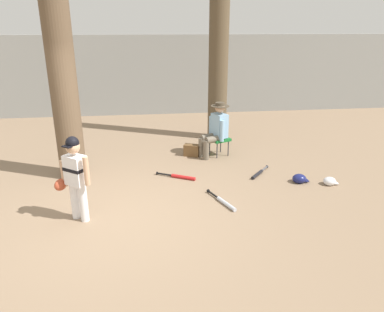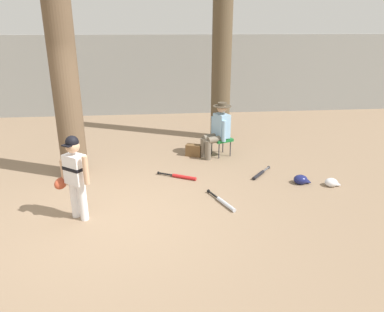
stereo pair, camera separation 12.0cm
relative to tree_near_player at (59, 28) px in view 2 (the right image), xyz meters
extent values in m
plane|color=#897056|center=(0.90, -1.83, -2.72)|extent=(60.00, 60.00, 0.00)
cube|color=gray|center=(0.90, 5.19, -1.47)|extent=(18.00, 0.36, 2.50)
cylinder|color=brown|center=(0.00, 0.00, 0.25)|extent=(0.49, 0.49, 5.93)
cone|color=brown|center=(0.00, 0.00, -2.72)|extent=(0.66, 0.66, 0.29)
cylinder|color=brown|center=(3.24, 2.17, 0.09)|extent=(0.48, 0.48, 5.62)
cone|color=brown|center=(3.24, 2.17, -2.72)|extent=(0.73, 0.73, 0.29)
cylinder|color=white|center=(0.48, -1.81, -2.43)|extent=(0.12, 0.12, 0.58)
cylinder|color=white|center=(0.34, -1.71, -2.43)|extent=(0.12, 0.12, 0.58)
cube|color=white|center=(0.41, -1.76, -1.92)|extent=(0.36, 0.34, 0.44)
cube|color=black|center=(0.41, -1.76, -1.90)|extent=(0.37, 0.35, 0.05)
sphere|color=tan|center=(0.41, -1.76, -1.57)|extent=(0.20, 0.20, 0.20)
sphere|color=black|center=(0.41, -1.76, -1.51)|extent=(0.19, 0.19, 0.19)
cube|color=black|center=(0.36, -1.83, -1.53)|extent=(0.17, 0.16, 0.02)
cylinder|color=tan|center=(0.59, -1.92, -1.88)|extent=(0.11, 0.11, 0.42)
cylinder|color=tan|center=(0.22, -1.67, -2.00)|extent=(0.11, 0.11, 0.40)
ellipsoid|color=#AD472D|center=(0.17, -1.70, -2.16)|extent=(0.23, 0.25, 0.18)
cube|color=#196B2D|center=(3.03, 0.81, -2.34)|extent=(0.52, 0.52, 0.06)
cylinder|color=#333338|center=(2.95, 0.62, -2.53)|extent=(0.02, 0.02, 0.38)
cylinder|color=#333338|center=(2.84, 0.89, -2.53)|extent=(0.02, 0.02, 0.38)
cylinder|color=#333338|center=(3.23, 0.73, -2.53)|extent=(0.02, 0.02, 0.38)
cylinder|color=#333338|center=(3.11, 1.01, -2.53)|extent=(0.02, 0.02, 0.38)
cylinder|color=#6B6051|center=(2.70, 0.56, -2.50)|extent=(0.13, 0.13, 0.43)
cylinder|color=#6B6051|center=(2.63, 0.75, -2.50)|extent=(0.13, 0.13, 0.43)
cylinder|color=#6B6051|center=(2.89, 0.64, -2.29)|extent=(0.43, 0.29, 0.15)
cylinder|color=#6B6051|center=(2.81, 0.83, -2.29)|extent=(0.43, 0.29, 0.15)
cube|color=#8CB7D8|center=(3.03, 0.81, -2.03)|extent=(0.36, 0.42, 0.52)
cylinder|color=#8CB7D8|center=(3.04, 0.58, -2.09)|extent=(0.12, 0.12, 0.46)
cylinder|color=#8CB7D8|center=(2.87, 0.98, -2.09)|extent=(0.12, 0.12, 0.46)
sphere|color=tan|center=(3.03, 0.81, -1.63)|extent=(0.22, 0.22, 0.22)
cylinder|color=#4C4233|center=(3.03, 0.81, -1.60)|extent=(0.40, 0.40, 0.02)
cylinder|color=#4C4233|center=(3.03, 0.81, -1.56)|extent=(0.20, 0.20, 0.09)
cube|color=brown|center=(2.42, 0.84, -2.59)|extent=(0.38, 0.30, 0.26)
cylinder|color=#B7BCC6|center=(2.68, -1.61, -2.69)|extent=(0.24, 0.47, 0.07)
cylinder|color=black|center=(2.53, -1.24, -2.69)|extent=(0.15, 0.31, 0.03)
cylinder|color=black|center=(2.47, -1.09, -2.69)|extent=(0.06, 0.04, 0.06)
cylinder|color=black|center=(3.54, -0.48, -2.69)|extent=(0.33, 0.37, 0.07)
cylinder|color=#4C4C51|center=(3.77, -0.21, -2.69)|extent=(0.21, 0.24, 0.03)
cylinder|color=#4C4C51|center=(3.86, -0.10, -2.69)|extent=(0.05, 0.05, 0.06)
cylinder|color=red|center=(2.10, -0.43, -2.69)|extent=(0.45, 0.29, 0.07)
cylinder|color=black|center=(1.75, -0.24, -2.69)|extent=(0.30, 0.18, 0.03)
cylinder|color=black|center=(1.61, -0.17, -2.69)|extent=(0.04, 0.06, 0.06)
ellipsoid|color=navy|center=(4.23, -0.87, -2.64)|extent=(0.26, 0.23, 0.18)
cube|color=navy|center=(4.35, -0.87, -2.68)|extent=(0.11, 0.13, 0.02)
ellipsoid|color=silver|center=(4.74, -1.03, -2.65)|extent=(0.23, 0.21, 0.16)
cube|color=silver|center=(4.85, -1.03, -2.69)|extent=(0.09, 0.12, 0.02)
camera|label=1|loc=(1.48, -6.77, 0.04)|focal=33.91mm
camera|label=2|loc=(1.60, -6.78, 0.04)|focal=33.91mm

